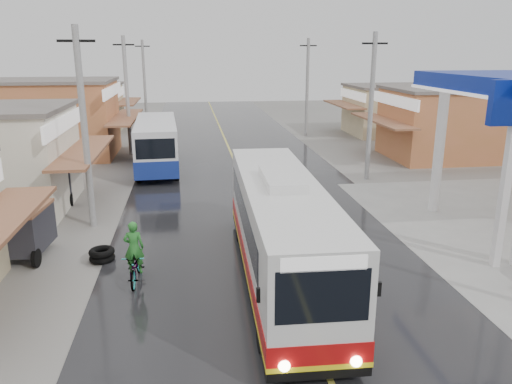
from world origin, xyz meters
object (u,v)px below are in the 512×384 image
at_px(tricycle_near, 25,229).
at_px(tyre_stack, 102,255).
at_px(coach_bus, 280,230).
at_px(second_bus, 157,143).
at_px(cyclist, 136,262).
at_px(tricycle_far, 56,181).

height_order(tricycle_near, tyre_stack, tricycle_near).
bearing_deg(coach_bus, second_bus, 107.71).
relative_size(cyclist, tyre_stack, 2.35).
relative_size(tricycle_far, tyre_stack, 2.70).
height_order(cyclist, tyre_stack, cyclist).
distance_m(coach_bus, tricycle_far, 13.40).
relative_size(coach_bus, tricycle_near, 4.46).
height_order(coach_bus, tyre_stack, coach_bus).
distance_m(second_bus, tyre_stack, 14.09).
height_order(cyclist, tricycle_near, cyclist).
relative_size(cyclist, tricycle_far, 0.87).
bearing_deg(cyclist, second_bus, 92.89).
bearing_deg(tricycle_near, cyclist, -28.17).
bearing_deg(coach_bus, tricycle_far, 134.46).
bearing_deg(cyclist, tricycle_near, 149.33).
bearing_deg(tyre_stack, coach_bus, -20.64).
xyz_separation_m(tricycle_near, tyre_stack, (2.69, -0.77, -0.82)).
distance_m(coach_bus, tricycle_near, 9.09).
bearing_deg(tricycle_far, second_bus, 46.60).
bearing_deg(second_bus, coach_bus, -76.45).
height_order(coach_bus, tricycle_near, coach_bus).
relative_size(tricycle_near, tyre_stack, 2.83).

